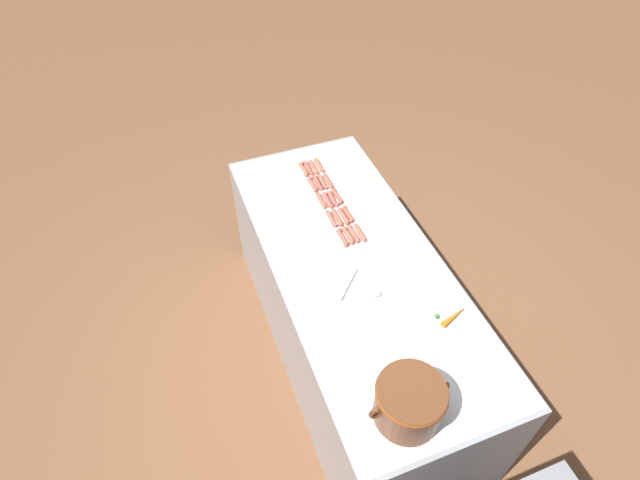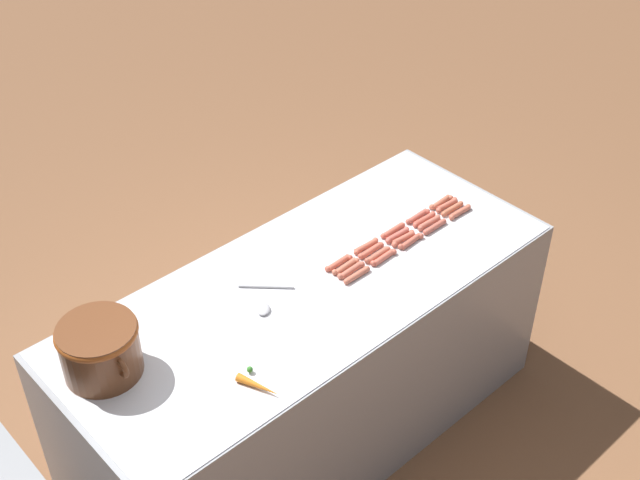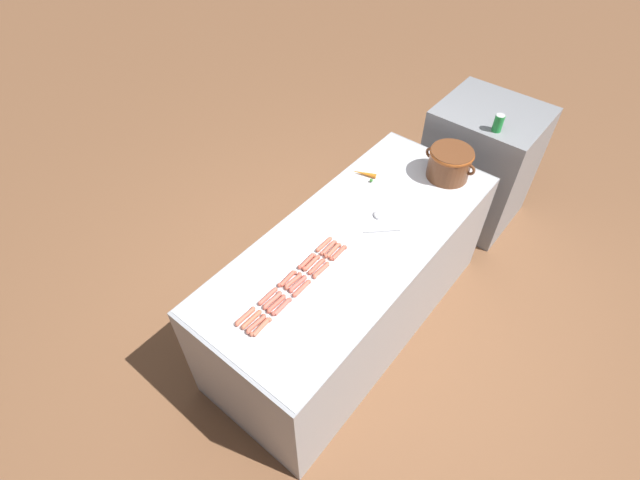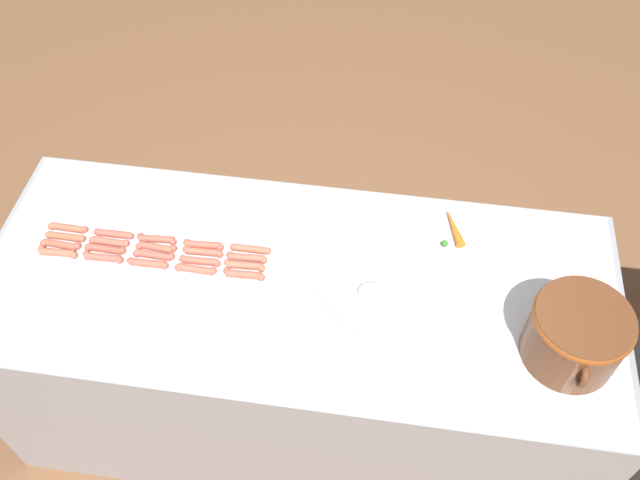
% 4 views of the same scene
% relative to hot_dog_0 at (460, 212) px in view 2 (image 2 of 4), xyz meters
% --- Properties ---
extents(ground_plane, '(20.00, 20.00, 0.00)m').
position_rel_hot_dog_0_xyz_m(ground_plane, '(0.10, 0.81, -0.89)').
color(ground_plane, brown).
extents(griddle_counter, '(0.87, 2.09, 0.88)m').
position_rel_hot_dog_0_xyz_m(griddle_counter, '(0.10, 0.81, -0.45)').
color(griddle_counter, '#9EA0A5').
rests_on(griddle_counter, ground_plane).
extents(hot_dog_0, '(0.03, 0.14, 0.02)m').
position_rel_hot_dog_0_xyz_m(hot_dog_0, '(0.00, 0.00, 0.00)').
color(hot_dog_0, '#CB664D').
rests_on(hot_dog_0, griddle_counter).
extents(hot_dog_1, '(0.03, 0.14, 0.02)m').
position_rel_hot_dog_0_xyz_m(hot_dog_1, '(0.00, 0.16, 0.00)').
color(hot_dog_1, '#C45F4D').
rests_on(hot_dog_1, griddle_counter).
extents(hot_dog_2, '(0.03, 0.14, 0.02)m').
position_rel_hot_dog_0_xyz_m(hot_dog_2, '(0.00, 0.32, 0.00)').
color(hot_dog_2, '#C15C48').
rests_on(hot_dog_2, griddle_counter).
extents(hot_dog_3, '(0.03, 0.14, 0.02)m').
position_rel_hot_dog_0_xyz_m(hot_dog_3, '(0.00, 0.48, 0.00)').
color(hot_dog_3, '#CC5F4B').
rests_on(hot_dog_3, griddle_counter).
extents(hot_dog_4, '(0.03, 0.14, 0.02)m').
position_rel_hot_dog_0_xyz_m(hot_dog_4, '(-0.00, 0.64, 0.00)').
color(hot_dog_4, '#C6664D').
rests_on(hot_dog_4, griddle_counter).
extents(hot_dog_5, '(0.03, 0.14, 0.02)m').
position_rel_hot_dog_0_xyz_m(hot_dog_5, '(0.04, 0.01, 0.00)').
color(hot_dog_5, '#C36748').
rests_on(hot_dog_5, griddle_counter).
extents(hot_dog_6, '(0.03, 0.14, 0.02)m').
position_rel_hot_dog_0_xyz_m(hot_dog_6, '(0.04, 0.16, 0.00)').
color(hot_dog_6, '#BF6350').
rests_on(hot_dog_6, griddle_counter).
extents(hot_dog_7, '(0.03, 0.14, 0.02)m').
position_rel_hot_dog_0_xyz_m(hot_dog_7, '(0.04, 0.32, 0.00)').
color(hot_dog_7, '#C3604B').
rests_on(hot_dog_7, griddle_counter).
extents(hot_dog_8, '(0.03, 0.14, 0.02)m').
position_rel_hot_dog_0_xyz_m(hot_dog_8, '(0.03, 0.48, 0.00)').
color(hot_dog_8, '#C2634C').
rests_on(hot_dog_8, griddle_counter).
extents(hot_dog_9, '(0.03, 0.14, 0.02)m').
position_rel_hot_dog_0_xyz_m(hot_dog_9, '(0.04, 0.63, 0.00)').
color(hot_dog_9, '#BF634F').
rests_on(hot_dog_9, griddle_counter).
extents(hot_dog_10, '(0.03, 0.14, 0.02)m').
position_rel_hot_dog_0_xyz_m(hot_dog_10, '(0.07, 0.00, 0.00)').
color(hot_dog_10, '#C15F4A').
rests_on(hot_dog_10, griddle_counter).
extents(hot_dog_11, '(0.03, 0.14, 0.02)m').
position_rel_hot_dog_0_xyz_m(hot_dog_11, '(0.07, 0.16, 0.00)').
color(hot_dog_11, '#C95B48').
rests_on(hot_dog_11, griddle_counter).
extents(hot_dog_12, '(0.03, 0.14, 0.02)m').
position_rel_hot_dog_0_xyz_m(hot_dog_12, '(0.07, 0.33, 0.00)').
color(hot_dog_12, '#CC5E50').
rests_on(hot_dog_12, griddle_counter).
extents(hot_dog_13, '(0.03, 0.14, 0.02)m').
position_rel_hot_dog_0_xyz_m(hot_dog_13, '(0.07, 0.48, 0.00)').
color(hot_dog_13, '#CC5F4A').
rests_on(hot_dog_13, griddle_counter).
extents(hot_dog_14, '(0.03, 0.14, 0.02)m').
position_rel_hot_dog_0_xyz_m(hot_dog_14, '(0.07, 0.63, 0.00)').
color(hot_dog_14, '#C5684F').
rests_on(hot_dog_14, griddle_counter).
extents(hot_dog_15, '(0.03, 0.14, 0.02)m').
position_rel_hot_dog_0_xyz_m(hot_dog_15, '(0.11, 0.01, 0.00)').
color(hot_dog_15, '#C7684C').
rests_on(hot_dog_15, griddle_counter).
extents(hot_dog_16, '(0.03, 0.14, 0.02)m').
position_rel_hot_dog_0_xyz_m(hot_dog_16, '(0.10, 0.16, 0.00)').
color(hot_dog_16, '#C65E4E').
rests_on(hot_dog_16, griddle_counter).
extents(hot_dog_17, '(0.03, 0.14, 0.02)m').
position_rel_hot_dog_0_xyz_m(hot_dog_17, '(0.11, 0.32, 0.00)').
color(hot_dog_17, '#CC5E49').
rests_on(hot_dog_17, griddle_counter).
extents(hot_dog_18, '(0.03, 0.14, 0.02)m').
position_rel_hot_dog_0_xyz_m(hot_dog_18, '(0.11, 0.48, 0.00)').
color(hot_dog_18, '#CA604A').
rests_on(hot_dog_18, griddle_counter).
extents(hot_dog_19, '(0.03, 0.14, 0.02)m').
position_rel_hot_dog_0_xyz_m(hot_dog_19, '(0.11, 0.64, 0.00)').
color(hot_dog_19, '#CC5D47').
rests_on(hot_dog_19, griddle_counter).
extents(bean_pot, '(0.36, 0.29, 0.21)m').
position_rel_hot_dog_0_xyz_m(bean_pot, '(0.24, 1.65, 0.10)').
color(bean_pot, brown).
rests_on(bean_pot, griddle_counter).
extents(serving_spoon, '(0.22, 0.22, 0.02)m').
position_rel_hot_dog_0_xyz_m(serving_spoon, '(0.14, 1.01, -0.00)').
color(serving_spoon, '#B7B7BC').
rests_on(serving_spoon, griddle_counter).
extents(carrot, '(0.18, 0.08, 0.03)m').
position_rel_hot_dog_0_xyz_m(carrot, '(-0.19, 1.30, 0.00)').
color(carrot, orange).
rests_on(carrot, griddle_counter).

